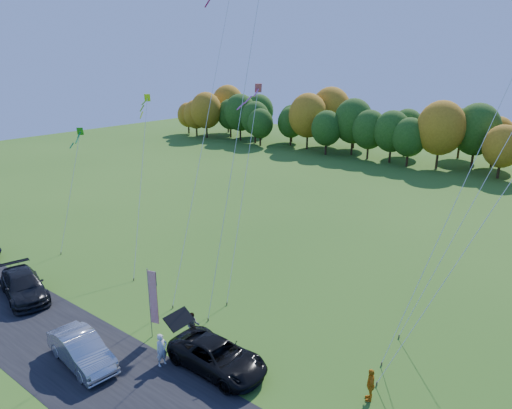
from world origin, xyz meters
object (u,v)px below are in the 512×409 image
Objects in this scene: silver_sedan at (82,350)px; person_east at (370,385)px; black_suv at (217,356)px; feather_flag at (152,297)px.

person_east reaches higher than silver_sedan.
silver_sedan is at bearing 124.93° from black_suv.
black_suv is 7.17m from silver_sedan.
feather_flag is (-11.93, -2.80, 1.82)m from person_east.
silver_sedan is 14.75m from person_east.
black_suv is at bearing -96.38° from person_east.
silver_sedan is (-5.95, -4.00, 0.05)m from black_suv.
person_east reaches higher than black_suv.
person_east is (13.14, 6.69, 0.02)m from silver_sedan.
black_suv is at bearing -48.95° from silver_sedan.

